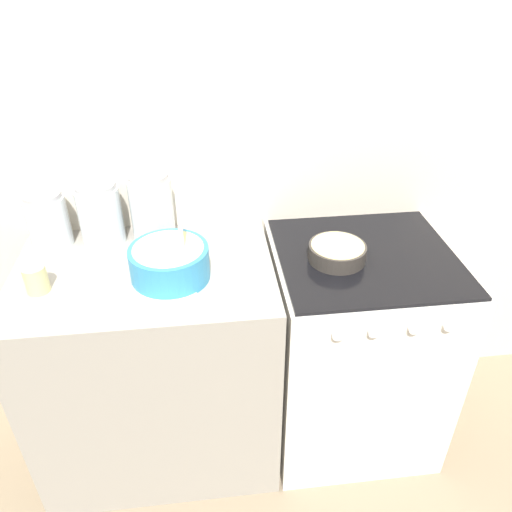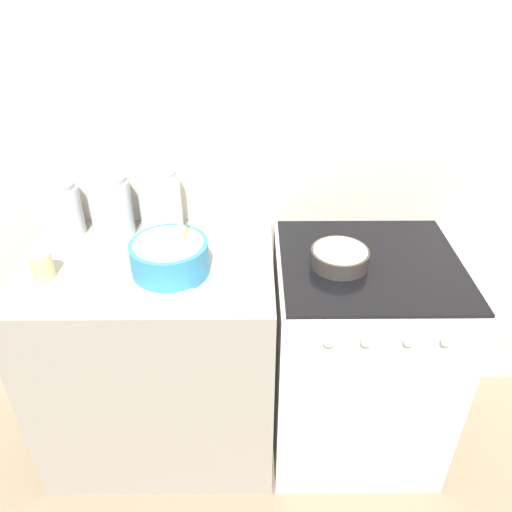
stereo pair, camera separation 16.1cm
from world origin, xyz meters
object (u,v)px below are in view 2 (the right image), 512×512
stove (357,355)px  storage_jar_right (161,207)px  tin_can (42,265)px  storage_jar_left (62,212)px  baking_pan (340,257)px  storage_jar_middle (112,210)px  mixing_bowl (170,255)px

stove → storage_jar_right: (-0.76, 0.21, 0.57)m
storage_jar_right → tin_can: bearing=-141.2°
stove → storage_jar_left: storage_jar_left is taller
baking_pan → storage_jar_left: bearing=167.4°
storage_jar_right → tin_can: size_ratio=2.87×
storage_jar_middle → storage_jar_right: (0.19, 0.00, 0.01)m
mixing_bowl → baking_pan: mixing_bowl is taller
storage_jar_right → mixing_bowl: bearing=-76.3°
baking_pan → tin_can: (-1.01, -0.06, 0.01)m
stove → storage_jar_middle: storage_jar_middle is taller
storage_jar_left → mixing_bowl: bearing=-31.3°
storage_jar_middle → tin_can: 0.34m
baking_pan → storage_jar_right: 0.69m
baking_pan → storage_jar_middle: size_ratio=0.87×
mixing_bowl → storage_jar_left: (-0.44, 0.27, 0.02)m
baking_pan → storage_jar_right: storage_jar_right is taller
stove → baking_pan: bearing=-171.8°
stove → tin_can: bearing=-176.0°
mixing_bowl → tin_can: size_ratio=3.46×
storage_jar_left → storage_jar_right: size_ratio=0.80×
storage_jar_left → storage_jar_middle: bearing=0.0°
storage_jar_middle → tin_can: size_ratio=2.56×
baking_pan → storage_jar_left: size_ratio=0.96×
storage_jar_left → tin_can: (0.01, -0.29, -0.04)m
stove → storage_jar_middle: size_ratio=3.89×
storage_jar_middle → mixing_bowl: bearing=-46.6°
stove → baking_pan: baking_pan is taller
stove → storage_jar_right: 0.97m
storage_jar_left → tin_can: size_ratio=2.30×
tin_can → baking_pan: bearing=3.5°
mixing_bowl → storage_jar_middle: bearing=133.4°
stove → storage_jar_left: (-1.14, 0.21, 0.55)m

